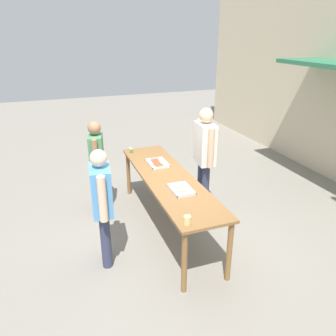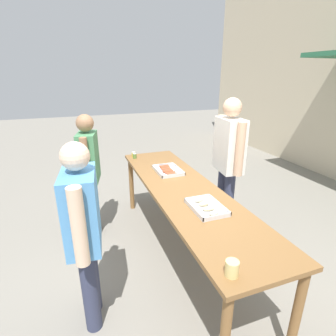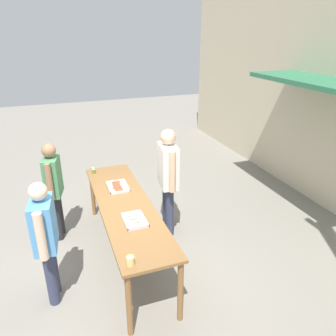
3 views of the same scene
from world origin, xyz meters
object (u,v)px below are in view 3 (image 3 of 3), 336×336
(food_tray_buns, at_px, (134,220))
(condiment_jar_mustard, at_px, (93,169))
(food_tray_sausages, at_px, (118,187))
(person_server_behind_table, at_px, (168,174))
(beer_cup, at_px, (130,261))
(person_customer_holding_hotdog, at_px, (54,183))
(person_customer_with_cup, at_px, (45,234))
(condiment_jar_ketchup, at_px, (94,171))

(food_tray_buns, distance_m, condiment_jar_mustard, 1.85)
(food_tray_sausages, xyz_separation_m, condiment_jar_mustard, (-0.78, -0.27, 0.02))
(food_tray_sausages, height_order, person_server_behind_table, person_server_behind_table)
(beer_cup, height_order, person_customer_holding_hotdog, person_customer_holding_hotdog)
(person_customer_holding_hotdog, distance_m, person_customer_with_cup, 1.40)
(condiment_jar_ketchup, xyz_separation_m, person_customer_with_cup, (1.75, -0.82, 0.03))
(condiment_jar_ketchup, distance_m, person_customer_with_cup, 1.94)
(person_server_behind_table, distance_m, person_customer_with_cup, 2.10)
(beer_cup, relative_size, person_customer_holding_hotdog, 0.06)
(condiment_jar_mustard, relative_size, condiment_jar_ketchup, 1.00)
(condiment_jar_ketchup, height_order, person_server_behind_table, person_server_behind_table)
(food_tray_buns, xyz_separation_m, person_customer_with_cup, (0.01, -1.09, 0.05))
(condiment_jar_ketchup, height_order, beer_cup, beer_cup)
(person_customer_with_cup, bearing_deg, person_server_behind_table, -58.14)
(condiment_jar_mustard, bearing_deg, food_tray_sausages, 19.08)
(condiment_jar_mustard, bearing_deg, condiment_jar_ketchup, -1.58)
(person_server_behind_table, bearing_deg, food_tray_buns, -34.74)
(condiment_jar_mustard, distance_m, person_customer_holding_hotdog, 0.81)
(food_tray_sausages, distance_m, food_tray_buns, 1.05)
(condiment_jar_mustard, xyz_separation_m, person_customer_holding_hotdog, (0.45, -0.67, 0.04))
(food_tray_buns, xyz_separation_m, person_server_behind_table, (-0.90, 0.79, 0.16))
(condiment_jar_ketchup, distance_m, person_customer_holding_hotdog, 0.76)
(condiment_jar_mustard, relative_size, beer_cup, 0.72)
(food_tray_sausages, relative_size, person_customer_holding_hotdog, 0.26)
(condiment_jar_ketchup, xyz_separation_m, beer_cup, (2.57, 0.02, 0.01))
(beer_cup, xyz_separation_m, person_customer_holding_hotdog, (-2.20, -0.69, 0.03))
(beer_cup, height_order, person_server_behind_table, person_server_behind_table)
(person_server_behind_table, bearing_deg, food_tray_sausages, -93.82)
(condiment_jar_ketchup, bearing_deg, person_server_behind_table, 51.54)
(condiment_jar_mustard, xyz_separation_m, beer_cup, (2.65, 0.01, 0.01))
(beer_cup, distance_m, person_customer_holding_hotdog, 2.31)
(condiment_jar_ketchup, distance_m, beer_cup, 2.57)
(food_tray_buns, xyz_separation_m, person_customer_holding_hotdog, (-1.38, -0.94, 0.06))
(condiment_jar_mustard, height_order, person_server_behind_table, person_server_behind_table)
(condiment_jar_mustard, relative_size, person_customer_with_cup, 0.05)
(condiment_jar_ketchup, xyz_separation_m, person_customer_holding_hotdog, (0.36, -0.67, 0.04))
(condiment_jar_ketchup, bearing_deg, food_tray_buns, 8.86)
(food_tray_buns, distance_m, person_server_behind_table, 1.21)
(beer_cup, bearing_deg, person_server_behind_table, 148.59)
(food_tray_sausages, xyz_separation_m, food_tray_buns, (1.05, -0.00, 0.00))
(condiment_jar_mustard, height_order, beer_cup, beer_cup)
(person_customer_holding_hotdog, bearing_deg, food_tray_buns, -133.42)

